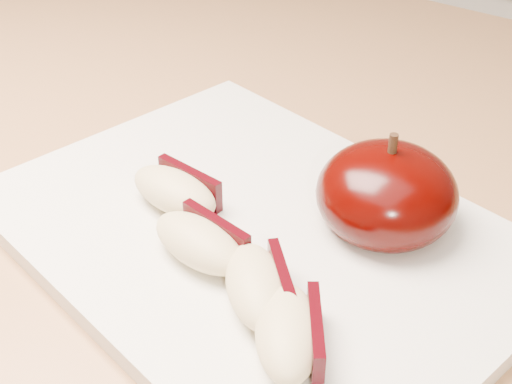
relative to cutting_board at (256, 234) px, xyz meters
The scene contains 6 objects.
cutting_board is the anchor object (origin of this frame).
apple_half 0.08m from the cutting_board, 39.51° to the left, with size 0.11×0.11×0.07m.
apple_wedge_a 0.06m from the cutting_board, 166.20° to the right, with size 0.07×0.04×0.02m.
apple_wedge_b 0.05m from the cutting_board, 100.17° to the right, with size 0.07×0.04×0.02m.
apple_wedge_c 0.07m from the cutting_board, 51.65° to the right, with size 0.07×0.07×0.02m.
apple_wedge_d 0.10m from the cutting_board, 43.56° to the right, with size 0.06×0.07×0.02m.
Camera 1 is at (0.21, 0.11, 1.18)m, focal length 50.00 mm.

